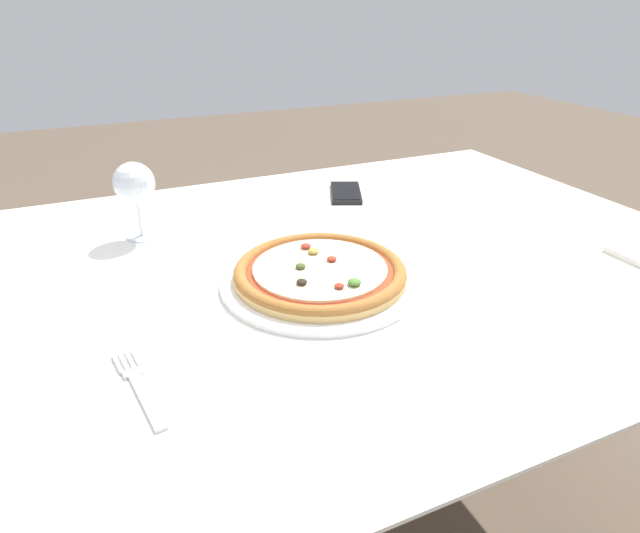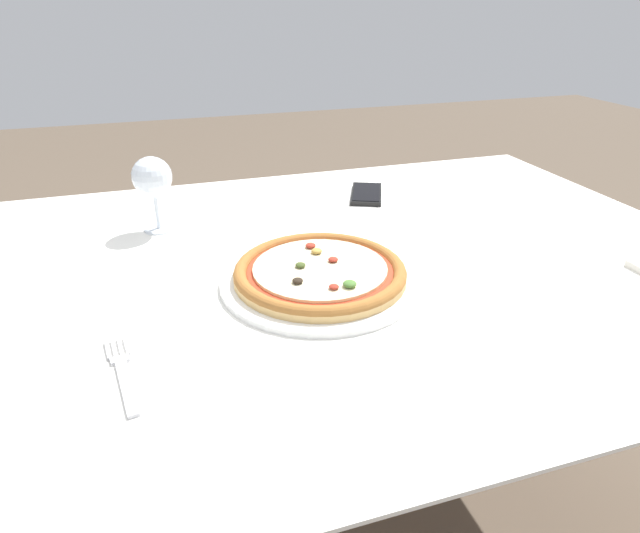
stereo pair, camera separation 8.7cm
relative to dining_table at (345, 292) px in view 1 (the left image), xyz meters
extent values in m
plane|color=brown|center=(0.00, 0.00, -0.64)|extent=(10.00, 10.00, 0.00)
cube|color=brown|center=(0.00, 0.00, 0.05)|extent=(1.28, 0.93, 0.04)
cube|color=white|center=(0.00, 0.00, 0.07)|extent=(1.38, 1.03, 0.01)
cylinder|color=brown|center=(-0.58, 0.41, -0.30)|extent=(0.06, 0.06, 0.68)
cylinder|color=brown|center=(0.58, 0.41, -0.30)|extent=(0.06, 0.06, 0.68)
cylinder|color=white|center=(-0.09, -0.08, 0.08)|extent=(0.33, 0.33, 0.01)
cylinder|color=#E0B26B|center=(-0.09, -0.08, 0.09)|extent=(0.28, 0.28, 0.01)
torus|color=#A3662D|center=(-0.09, -0.08, 0.10)|extent=(0.28, 0.28, 0.02)
cylinder|color=#BC381E|center=(-0.09, -0.08, 0.10)|extent=(0.24, 0.24, 0.00)
cylinder|color=beige|center=(-0.09, -0.08, 0.11)|extent=(0.22, 0.22, 0.00)
ellipsoid|color=#4C7A33|center=(-0.06, -0.15, 0.11)|extent=(0.02, 0.02, 0.01)
ellipsoid|color=#BC9342|center=(-0.08, -0.03, 0.11)|extent=(0.02, 0.02, 0.01)
ellipsoid|color=#A83323|center=(-0.08, 0.00, 0.11)|extent=(0.02, 0.02, 0.01)
ellipsoid|color=#A83323|center=(-0.06, -0.06, 0.11)|extent=(0.02, 0.02, 0.01)
ellipsoid|color=#2D2319|center=(-0.14, -0.12, 0.11)|extent=(0.02, 0.02, 0.01)
ellipsoid|color=#425123|center=(-0.12, -0.07, 0.11)|extent=(0.02, 0.02, 0.01)
ellipsoid|color=#A83323|center=(-0.09, -0.15, 0.11)|extent=(0.02, 0.02, 0.01)
cube|color=silver|center=(-0.39, -0.26, 0.08)|extent=(0.03, 0.11, 0.00)
cube|color=silver|center=(-0.40, -0.20, 0.08)|extent=(0.03, 0.02, 0.00)
cube|color=silver|center=(-0.42, -0.17, 0.08)|extent=(0.01, 0.05, 0.00)
cube|color=silver|center=(-0.41, -0.17, 0.08)|extent=(0.01, 0.05, 0.00)
cube|color=silver|center=(-0.40, -0.17, 0.08)|extent=(0.01, 0.05, 0.00)
cube|color=silver|center=(-0.39, -0.17, 0.08)|extent=(0.01, 0.05, 0.00)
cylinder|color=silver|center=(-0.33, 0.24, 0.08)|extent=(0.06, 0.06, 0.00)
cylinder|color=silver|center=(-0.33, 0.24, 0.12)|extent=(0.01, 0.01, 0.07)
sphere|color=silver|center=(-0.33, 0.24, 0.19)|extent=(0.08, 0.08, 0.08)
cube|color=black|center=(0.15, 0.30, 0.08)|extent=(0.12, 0.16, 0.01)
cube|color=black|center=(0.15, 0.30, 0.09)|extent=(0.11, 0.14, 0.00)
camera|label=1|loc=(-0.40, -0.79, 0.50)|focal=30.00mm
camera|label=2|loc=(-0.32, -0.82, 0.50)|focal=30.00mm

